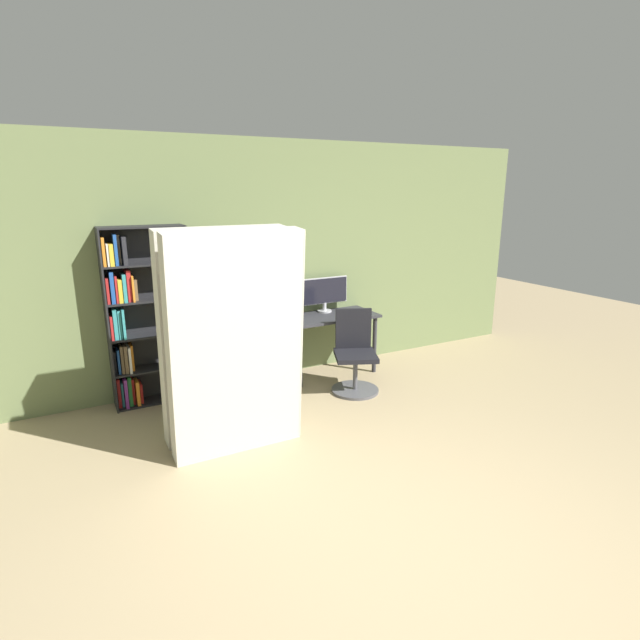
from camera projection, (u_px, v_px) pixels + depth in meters
name	position (u px, v px, depth m)	size (l,w,h in m)	color
ground_plane	(435.00, 564.00, 2.98)	(16.00, 16.00, 0.00)	#9E8966
wall_back	(239.00, 265.00, 5.53)	(8.00, 0.06, 2.70)	#6B7A4C
desk	(329.00, 324.00, 5.90)	(1.12, 0.57, 0.72)	#2D2D33
monitor	(324.00, 292.00, 5.97)	(0.61, 0.17, 0.42)	#B7B7BC
office_chair	(355.00, 359.00, 5.46)	(0.58, 0.58, 0.89)	#4C4C51
bookshelf	(138.00, 318.00, 5.01)	(0.81, 0.29, 1.82)	black
mattress_near	(237.00, 346.00, 4.03)	(1.09, 0.34, 1.87)	beige
mattress_far	(225.00, 336.00, 4.30)	(1.09, 0.32, 1.87)	beige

